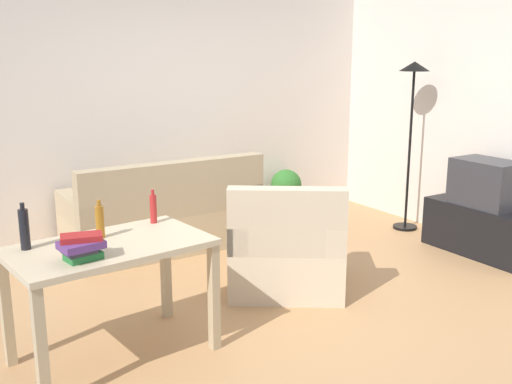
% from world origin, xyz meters
% --- Properties ---
extents(ground_plane, '(5.20, 4.40, 0.02)m').
position_xyz_m(ground_plane, '(0.00, 0.00, -0.01)').
color(ground_plane, tan).
extents(wall_rear, '(5.20, 0.10, 2.70)m').
position_xyz_m(wall_rear, '(0.00, 2.20, 1.35)').
color(wall_rear, silver).
rests_on(wall_rear, ground_plane).
extents(wall_right, '(0.10, 4.40, 2.70)m').
position_xyz_m(wall_right, '(2.60, 0.00, 1.35)').
color(wall_right, beige).
rests_on(wall_right, ground_plane).
extents(couch, '(1.85, 0.84, 0.92)m').
position_xyz_m(couch, '(-0.28, 1.59, 0.31)').
color(couch, tan).
rests_on(couch, ground_plane).
extents(tv_stand, '(0.44, 1.10, 0.48)m').
position_xyz_m(tv_stand, '(2.25, -0.17, 0.24)').
color(tv_stand, black).
rests_on(tv_stand, ground_plane).
extents(tv, '(0.41, 0.60, 0.44)m').
position_xyz_m(tv, '(2.25, -0.17, 0.70)').
color(tv, '#2D2D33').
rests_on(tv, tv_stand).
extents(torchiere_lamp, '(0.32, 0.32, 1.81)m').
position_xyz_m(torchiere_lamp, '(2.25, 0.82, 1.41)').
color(torchiere_lamp, black).
rests_on(torchiere_lamp, ground_plane).
extents(desk, '(1.27, 0.83, 0.76)m').
position_xyz_m(desk, '(-1.42, -0.22, 0.65)').
color(desk, '#C6B28E').
rests_on(desk, ground_plane).
extents(potted_plant, '(0.36, 0.36, 0.57)m').
position_xyz_m(potted_plant, '(1.39, 1.90, 0.33)').
color(potted_plant, brown).
rests_on(potted_plant, ground_plane).
extents(armchair, '(1.22, 1.20, 0.92)m').
position_xyz_m(armchair, '(0.14, 0.10, 0.32)').
color(armchair, beige).
rests_on(armchair, ground_plane).
extents(bottle_dark, '(0.06, 0.06, 0.29)m').
position_xyz_m(bottle_dark, '(-1.88, -0.06, 0.89)').
color(bottle_dark, black).
rests_on(bottle_dark, desk).
extents(bottle_amber, '(0.05, 0.05, 0.25)m').
position_xyz_m(bottle_amber, '(-1.43, -0.07, 0.87)').
color(bottle_amber, '#9E6019').
rests_on(bottle_amber, desk).
extents(bottle_red, '(0.05, 0.05, 0.24)m').
position_xyz_m(bottle_red, '(-1.01, 0.06, 0.86)').
color(bottle_red, '#AD2323').
rests_on(bottle_red, desk).
extents(book_stack, '(0.26, 0.21, 0.15)m').
position_xyz_m(book_stack, '(-1.64, -0.42, 0.84)').
color(book_stack, '#236B33').
rests_on(book_stack, desk).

